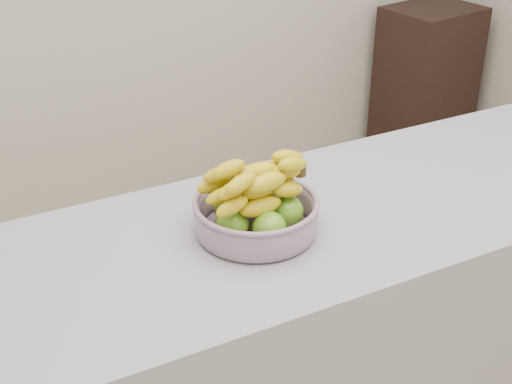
% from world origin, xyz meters
% --- Properties ---
extents(counter, '(2.00, 0.60, 0.90)m').
position_xyz_m(counter, '(0.00, 0.19, 0.45)').
color(counter, '#A0A0A8').
rests_on(counter, ground).
extents(cabinet, '(0.50, 0.43, 0.82)m').
position_xyz_m(cabinet, '(1.65, 1.78, 0.41)').
color(cabinet, black).
rests_on(cabinet, ground).
extents(fruit_bowl, '(0.27, 0.27, 0.17)m').
position_xyz_m(fruit_bowl, '(-0.20, 0.18, 0.96)').
color(fruit_bowl, '#9EADBE').
rests_on(fruit_bowl, counter).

